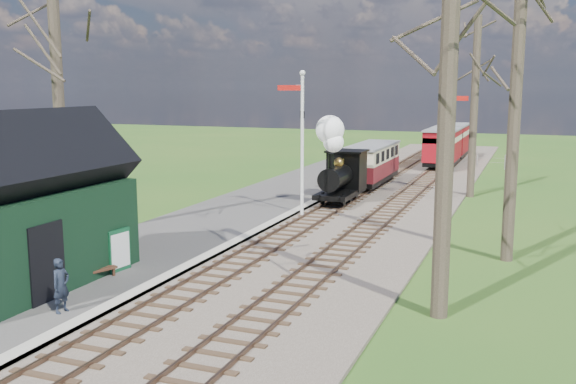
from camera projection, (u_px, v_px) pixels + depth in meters
name	position (u px, v px, depth m)	size (l,w,h in m)	color
ground	(56.00, 375.00, 12.50)	(140.00, 140.00, 0.00)	#26561A
distant_hills	(462.00, 277.00, 73.87)	(114.40, 48.00, 22.02)	#385B23
ballast_bed	(380.00, 197.00, 32.27)	(8.00, 60.00, 0.10)	brown
track_near	(355.00, 195.00, 32.72)	(1.60, 60.00, 0.15)	brown
track_far	(406.00, 198.00, 31.80)	(1.60, 60.00, 0.15)	brown
platform	(222.00, 219.00, 26.61)	(5.00, 44.00, 0.20)	#474442
coping_strip	(273.00, 224.00, 25.79)	(0.40, 44.00, 0.21)	#B2AD9E
station_shed	(26.00, 210.00, 17.34)	(3.25, 6.30, 4.78)	black
semaphore_near	(301.00, 133.00, 26.90)	(1.22, 0.24, 6.22)	silver
semaphore_far	(445.00, 133.00, 30.63)	(1.22, 0.24, 5.72)	silver
bare_trees	(299.00, 98.00, 20.47)	(15.51, 22.39, 12.00)	#382D23
fence_line	(411.00, 158.00, 45.42)	(12.60, 0.08, 1.00)	slate
locomotive	(340.00, 165.00, 29.92)	(1.64, 3.83, 4.10)	black
coach	(371.00, 162.00, 35.57)	(1.91, 6.56, 2.01)	black
red_carriage_a	(443.00, 147.00, 43.38)	(2.08, 5.15, 2.19)	black
red_carriage_b	(453.00, 140.00, 48.43)	(2.08, 5.15, 2.19)	black
sign_board	(119.00, 250.00, 18.78)	(0.21, 0.86, 1.25)	#0E4526
bench	(88.00, 265.00, 18.03)	(0.94, 1.54, 0.85)	#452718
person	(61.00, 285.00, 15.33)	(0.49, 0.32, 1.33)	black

